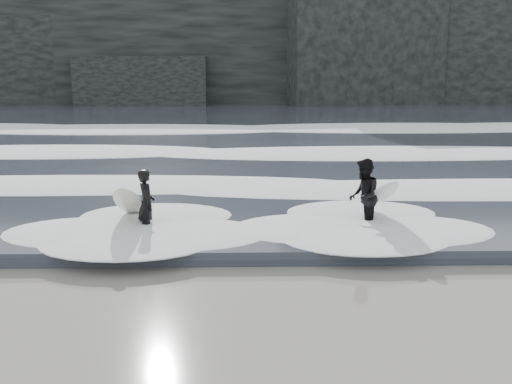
% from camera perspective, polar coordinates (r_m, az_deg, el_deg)
% --- Properties ---
extents(ground, '(120.00, 120.00, 0.00)m').
position_cam_1_polar(ground, '(9.57, 0.91, -12.49)').
color(ground, '#8E6F57').
rests_on(ground, ground).
extents(sea, '(90.00, 52.00, 0.30)m').
position_cam_1_polar(sea, '(37.90, -0.79, 6.19)').
color(sea, '#303541').
rests_on(sea, ground).
extents(headland, '(70.00, 9.00, 10.00)m').
position_cam_1_polar(headland, '(54.72, -0.98, 13.04)').
color(headland, black).
rests_on(headland, ground).
extents(foam_near, '(60.00, 3.20, 0.20)m').
position_cam_1_polar(foam_near, '(18.06, -0.19, 0.59)').
color(foam_near, white).
rests_on(foam_near, sea).
extents(foam_mid, '(60.00, 4.00, 0.24)m').
position_cam_1_polar(foam_mid, '(24.96, -0.51, 3.80)').
color(foam_mid, white).
rests_on(foam_mid, sea).
extents(foam_far, '(60.00, 4.80, 0.30)m').
position_cam_1_polar(foam_far, '(33.89, -0.73, 6.01)').
color(foam_far, white).
rests_on(foam_far, sea).
extents(surfer_left, '(1.02, 2.13, 1.53)m').
position_cam_1_polar(surfer_left, '(14.43, -10.26, -0.98)').
color(surfer_left, black).
rests_on(surfer_left, ground).
extents(surfer_right, '(1.15, 1.83, 1.73)m').
position_cam_1_polar(surfer_right, '(14.67, 9.70, -0.37)').
color(surfer_right, black).
rests_on(surfer_right, ground).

